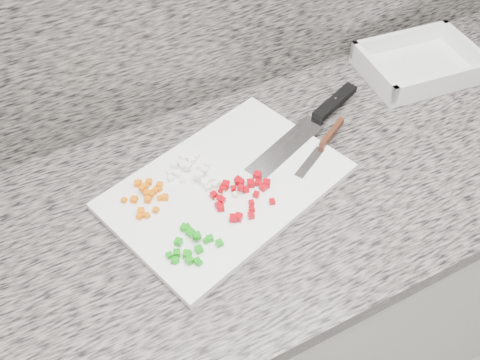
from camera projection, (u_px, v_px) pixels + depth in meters
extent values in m
cube|color=beige|center=(263.00, 299.00, 1.43)|extent=(3.92, 0.62, 0.86)
cube|color=#6A655D|center=(270.00, 189.00, 1.09)|extent=(3.96, 0.64, 0.04)
cube|color=white|center=(226.00, 186.00, 1.06)|extent=(0.52, 0.42, 0.02)
cube|color=orange|center=(149.00, 182.00, 1.05)|extent=(0.02, 0.02, 0.01)
cube|color=orange|center=(146.00, 186.00, 1.05)|extent=(0.01, 0.01, 0.01)
cube|color=orange|center=(134.00, 199.00, 1.02)|extent=(0.02, 0.02, 0.01)
cube|color=orange|center=(142.00, 188.00, 1.03)|extent=(0.01, 0.01, 0.01)
cube|color=orange|center=(160.00, 198.00, 1.03)|extent=(0.01, 0.01, 0.01)
cube|color=orange|center=(148.00, 199.00, 1.02)|extent=(0.02, 0.02, 0.01)
cube|color=orange|center=(160.00, 189.00, 1.04)|extent=(0.01, 0.01, 0.01)
cube|color=orange|center=(160.00, 185.00, 1.05)|extent=(0.02, 0.02, 0.01)
cube|color=orange|center=(147.00, 215.00, 1.00)|extent=(0.01, 0.01, 0.01)
cube|color=orange|center=(141.00, 211.00, 1.00)|extent=(0.02, 0.02, 0.01)
cube|color=orange|center=(165.00, 197.00, 1.03)|extent=(0.02, 0.02, 0.01)
cube|color=orange|center=(140.00, 216.00, 1.00)|extent=(0.01, 0.01, 0.01)
cube|color=orange|center=(155.00, 190.00, 1.04)|extent=(0.02, 0.02, 0.01)
cube|color=orange|center=(156.00, 210.00, 1.01)|extent=(0.01, 0.01, 0.01)
cube|color=orange|center=(143.00, 214.00, 1.00)|extent=(0.01, 0.01, 0.01)
cube|color=orange|center=(143.00, 186.00, 1.05)|extent=(0.01, 0.01, 0.01)
cube|color=orange|center=(137.00, 184.00, 1.05)|extent=(0.01, 0.01, 0.01)
cube|color=orange|center=(124.00, 200.00, 1.02)|extent=(0.01, 0.01, 0.01)
cube|color=orange|center=(152.00, 194.00, 1.02)|extent=(0.01, 0.01, 0.01)
cube|color=orange|center=(133.00, 199.00, 1.03)|extent=(0.01, 0.01, 0.01)
cube|color=orange|center=(147.00, 193.00, 1.03)|extent=(0.02, 0.02, 0.01)
cube|color=orange|center=(139.00, 182.00, 1.06)|extent=(0.01, 0.01, 0.01)
cube|color=white|center=(183.00, 164.00, 1.08)|extent=(0.02, 0.02, 0.01)
cube|color=white|center=(187.00, 158.00, 1.10)|extent=(0.01, 0.01, 0.01)
cube|color=white|center=(184.00, 167.00, 1.08)|extent=(0.02, 0.02, 0.01)
cube|color=white|center=(180.00, 162.00, 1.09)|extent=(0.01, 0.01, 0.01)
cube|color=white|center=(208.00, 187.00, 1.04)|extent=(0.01, 0.01, 0.01)
cube|color=white|center=(213.00, 178.00, 1.06)|extent=(0.01, 0.01, 0.01)
cube|color=white|center=(200.00, 166.00, 1.08)|extent=(0.02, 0.02, 0.01)
cube|color=white|center=(204.00, 170.00, 1.06)|extent=(0.02, 0.02, 0.01)
cube|color=white|center=(177.00, 174.00, 1.07)|extent=(0.02, 0.02, 0.01)
cube|color=white|center=(196.00, 175.00, 1.05)|extent=(0.02, 0.02, 0.01)
cube|color=white|center=(188.00, 166.00, 1.07)|extent=(0.02, 0.02, 0.01)
cube|color=white|center=(170.00, 178.00, 1.06)|extent=(0.01, 0.01, 0.01)
cube|color=white|center=(174.00, 165.00, 1.08)|extent=(0.02, 0.02, 0.01)
cube|color=white|center=(205.00, 183.00, 1.05)|extent=(0.02, 0.02, 0.01)
cube|color=white|center=(199.00, 176.00, 1.05)|extent=(0.02, 0.02, 0.01)
cube|color=white|center=(203.00, 162.00, 1.09)|extent=(0.01, 0.01, 0.01)
cube|color=white|center=(188.00, 156.00, 1.10)|extent=(0.02, 0.02, 0.01)
cube|color=white|center=(183.00, 180.00, 1.06)|extent=(0.01, 0.01, 0.01)
cube|color=white|center=(170.00, 172.00, 1.07)|extent=(0.01, 0.01, 0.01)
cube|color=white|center=(195.00, 156.00, 1.10)|extent=(0.02, 0.02, 0.01)
cube|color=white|center=(184.00, 158.00, 1.10)|extent=(0.02, 0.02, 0.01)
cube|color=white|center=(215.00, 185.00, 1.05)|extent=(0.02, 0.02, 0.01)
cube|color=white|center=(208.00, 164.00, 1.09)|extent=(0.02, 0.02, 0.01)
cube|color=white|center=(192.00, 160.00, 1.09)|extent=(0.02, 0.02, 0.01)
cube|color=#0E900D|center=(206.00, 241.00, 0.96)|extent=(0.01, 0.01, 0.01)
cube|color=#0E900D|center=(197.00, 261.00, 0.93)|extent=(0.01, 0.01, 0.01)
cube|color=#0E900D|center=(174.00, 261.00, 0.93)|extent=(0.01, 0.01, 0.01)
cube|color=#0E900D|center=(185.00, 228.00, 0.98)|extent=(0.02, 0.02, 0.01)
cube|color=#0E900D|center=(187.00, 228.00, 0.98)|extent=(0.01, 0.01, 0.01)
cube|color=#0E900D|center=(178.00, 242.00, 0.96)|extent=(0.02, 0.02, 0.01)
cube|color=#0E900D|center=(199.00, 249.00, 0.95)|extent=(0.01, 0.01, 0.01)
cube|color=#0E900D|center=(190.00, 260.00, 0.93)|extent=(0.02, 0.02, 0.01)
cube|color=#0E900D|center=(176.00, 260.00, 0.93)|extent=(0.01, 0.01, 0.01)
cube|color=#0E900D|center=(187.00, 254.00, 0.94)|extent=(0.02, 0.02, 0.01)
cube|color=#0E900D|center=(169.00, 255.00, 0.94)|extent=(0.01, 0.01, 0.01)
cube|color=#0E900D|center=(197.00, 236.00, 0.95)|extent=(0.01, 0.01, 0.01)
cube|color=#0E900D|center=(190.00, 232.00, 0.97)|extent=(0.02, 0.02, 0.01)
cube|color=#0E900D|center=(194.00, 236.00, 0.96)|extent=(0.01, 0.01, 0.01)
cube|color=#0E900D|center=(189.00, 255.00, 0.94)|extent=(0.02, 0.02, 0.01)
cube|color=#0E900D|center=(219.00, 243.00, 0.96)|extent=(0.01, 0.01, 0.01)
cube|color=#0E900D|center=(177.00, 253.00, 0.94)|extent=(0.02, 0.02, 0.01)
cube|color=#0E900D|center=(199.00, 263.00, 0.93)|extent=(0.01, 0.01, 0.01)
cube|color=#0E900D|center=(210.00, 238.00, 0.96)|extent=(0.01, 0.01, 0.01)
cube|color=#AF020D|center=(221.00, 190.00, 1.04)|extent=(0.01, 0.01, 0.01)
cube|color=#AF020D|center=(226.00, 185.00, 1.05)|extent=(0.02, 0.02, 0.01)
cube|color=#AF020D|center=(218.00, 205.00, 1.01)|extent=(0.01, 0.01, 0.01)
cube|color=#AF020D|center=(257.00, 175.00, 1.06)|extent=(0.02, 0.02, 0.01)
cube|color=#AF020D|center=(272.00, 201.00, 1.02)|extent=(0.01, 0.01, 0.01)
cube|color=#AF020D|center=(263.00, 187.00, 1.04)|extent=(0.02, 0.02, 0.01)
cube|color=#AF020D|center=(214.00, 195.00, 1.03)|extent=(0.01, 0.01, 0.01)
cube|color=#AF020D|center=(251.00, 183.00, 1.05)|extent=(0.02, 0.02, 0.01)
cube|color=#AF020D|center=(221.00, 208.00, 1.01)|extent=(0.02, 0.02, 0.01)
cube|color=#AF020D|center=(238.00, 179.00, 1.06)|extent=(0.02, 0.02, 0.01)
cube|color=#AF020D|center=(251.00, 215.00, 1.00)|extent=(0.01, 0.01, 0.01)
cube|color=#AF020D|center=(233.00, 218.00, 0.99)|extent=(0.02, 0.02, 0.01)
cube|color=#AF020D|center=(220.00, 199.00, 1.02)|extent=(0.02, 0.02, 0.01)
cube|color=#AF020D|center=(256.00, 195.00, 1.03)|extent=(0.02, 0.02, 0.01)
cube|color=#AF020D|center=(223.00, 189.00, 1.04)|extent=(0.01, 0.01, 0.01)
cube|color=#AF020D|center=(241.00, 182.00, 1.04)|extent=(0.02, 0.02, 0.01)
cube|color=#AF020D|center=(251.00, 203.00, 1.02)|extent=(0.01, 0.01, 0.01)
cube|color=#AF020D|center=(241.00, 188.00, 1.03)|extent=(0.02, 0.02, 0.01)
cube|color=#AF020D|center=(246.00, 189.00, 1.04)|extent=(0.01, 0.01, 0.01)
cube|color=#AF020D|center=(252.00, 209.00, 1.01)|extent=(0.01, 0.01, 0.01)
cube|color=#AF020D|center=(240.00, 182.00, 1.05)|extent=(0.02, 0.02, 0.01)
cube|color=#AF020D|center=(267.00, 183.00, 1.05)|extent=(0.02, 0.02, 0.01)
cube|color=#AF020D|center=(234.00, 189.00, 1.04)|extent=(0.01, 0.01, 0.01)
cube|color=#AF020D|center=(222.00, 200.00, 1.02)|extent=(0.02, 0.02, 0.01)
cube|color=#AF020D|center=(258.00, 182.00, 1.05)|extent=(0.02, 0.02, 0.01)
cube|color=#AF020D|center=(239.00, 217.00, 0.99)|extent=(0.02, 0.02, 0.01)
cube|color=beige|center=(232.00, 186.00, 1.05)|extent=(0.01, 0.01, 0.01)
cube|color=beige|center=(223.00, 190.00, 1.04)|extent=(0.01, 0.01, 0.01)
cube|color=beige|center=(221.00, 183.00, 1.05)|extent=(0.01, 0.01, 0.01)
cube|color=beige|center=(236.00, 195.00, 1.03)|extent=(0.01, 0.01, 0.01)
cube|color=beige|center=(216.00, 183.00, 1.05)|extent=(0.01, 0.01, 0.01)
cube|color=beige|center=(215.00, 194.00, 1.04)|extent=(0.01, 0.01, 0.01)
cube|color=beige|center=(231.00, 185.00, 1.05)|extent=(0.01, 0.01, 0.01)
cube|color=beige|center=(225.00, 182.00, 1.06)|extent=(0.01, 0.01, 0.01)
cube|color=beige|center=(223.00, 199.00, 1.03)|extent=(0.01, 0.01, 0.01)
cube|color=beige|center=(214.00, 191.00, 1.04)|extent=(0.01, 0.01, 0.01)
cube|color=beige|center=(217.00, 200.00, 1.03)|extent=(0.01, 0.01, 0.01)
cube|color=beige|center=(239.00, 191.00, 1.04)|extent=(0.01, 0.01, 0.01)
cube|color=beige|center=(235.00, 194.00, 1.03)|extent=(0.01, 0.01, 0.01)
cube|color=silver|center=(286.00, 147.00, 1.13)|extent=(0.22, 0.13, 0.00)
cube|color=black|center=(335.00, 102.00, 1.21)|extent=(0.14, 0.08, 0.02)
cylinder|color=silver|center=(335.00, 99.00, 1.21)|extent=(0.01, 0.01, 0.00)
cube|color=silver|center=(310.00, 162.00, 1.09)|extent=(0.09, 0.06, 0.00)
cube|color=#492012|center=(332.00, 133.00, 1.14)|extent=(0.09, 0.06, 0.02)
cylinder|color=silver|center=(332.00, 130.00, 1.14)|extent=(0.01, 0.01, 0.00)
cube|color=white|center=(418.00, 69.00, 1.32)|extent=(0.30, 0.23, 0.01)
cube|color=white|center=(400.00, 39.00, 1.36)|extent=(0.28, 0.05, 0.04)
cube|color=white|center=(443.00, 82.00, 1.24)|extent=(0.28, 0.05, 0.04)
cube|color=white|center=(466.00, 48.00, 1.33)|extent=(0.04, 0.20, 0.04)
cube|color=white|center=(373.00, 71.00, 1.27)|extent=(0.04, 0.20, 0.04)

